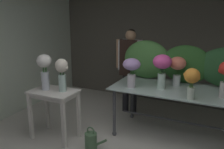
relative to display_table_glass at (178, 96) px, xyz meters
name	(u,v)px	position (x,y,z in m)	size (l,w,h in m)	color
ground_plane	(150,133)	(-0.40, -0.07, -0.70)	(7.30, 7.30, 0.00)	beige
wall_back	(178,33)	(-0.40, 1.59, 0.79)	(5.39, 0.12, 2.99)	#5B564C
wall_left	(20,35)	(-3.10, -0.07, 0.79)	(0.12, 3.44, 2.99)	silver
display_table_glass	(178,96)	(0.00, 0.00, 0.00)	(2.02, 0.97, 0.82)	#AAC0BC
side_table_white	(54,98)	(-1.72, -0.86, -0.04)	(0.71, 0.48, 0.79)	silver
florist	(130,62)	(-1.07, 0.63, 0.30)	(0.58, 0.24, 1.63)	#232328
foliage_backdrop	(188,64)	(0.05, 0.37, 0.43)	(2.24, 0.32, 0.66)	#477F3D
vase_sunset_ranunculus	(192,79)	(0.24, -0.40, 0.40)	(0.22, 0.21, 0.44)	silver
vase_lilac_anemones	(132,69)	(-0.68, -0.25, 0.41)	(0.27, 0.27, 0.46)	silver
vase_coral_snapdragons	(178,67)	(-0.06, 0.12, 0.43)	(0.26, 0.26, 0.47)	silver
vase_fuchsia_stock	(162,66)	(-0.24, -0.11, 0.47)	(0.29, 0.28, 0.53)	silver
vase_white_roses_tall	(45,69)	(-1.86, -0.86, 0.42)	(0.22, 0.22, 0.55)	silver
vase_cream_lisianthus_tall	(62,72)	(-1.58, -0.81, 0.38)	(0.21, 0.20, 0.50)	silver
watering_can	(91,140)	(-1.04, -0.90, -0.58)	(0.35, 0.18, 0.34)	#4C704C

